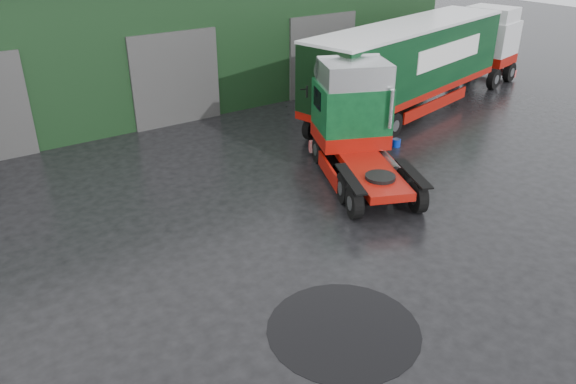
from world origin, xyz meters
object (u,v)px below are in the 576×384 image
object	(u,v)px
hero_tractor	(367,131)
lorry_right	(408,71)
wash_bucket	(396,143)
warehouse	(123,30)

from	to	relation	value
hero_tractor	lorry_right	bearing A→B (deg)	58.24
lorry_right	wash_bucket	world-z (taller)	lorry_right
hero_tractor	lorry_right	world-z (taller)	lorry_right
wash_bucket	hero_tractor	bearing A→B (deg)	-150.98
warehouse	wash_bucket	size ratio (longest dim) A/B	96.62
wash_bucket	lorry_right	bearing A→B (deg)	40.48
warehouse	wash_bucket	bearing A→B (deg)	-66.40
warehouse	hero_tractor	distance (m)	15.75
warehouse	lorry_right	xyz separation A→B (m)	(8.98, -11.00, -1.06)
lorry_right	wash_bucket	bearing A→B (deg)	-62.59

